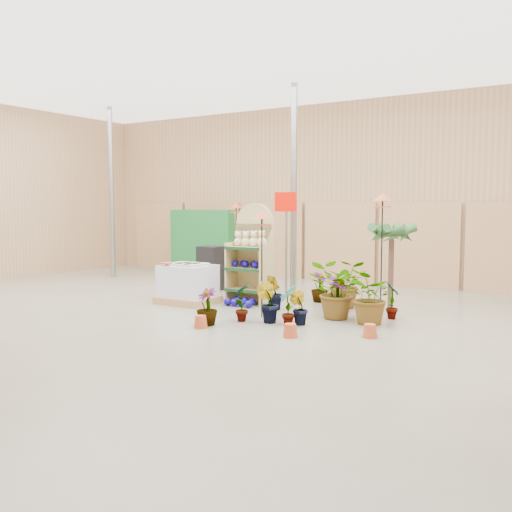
# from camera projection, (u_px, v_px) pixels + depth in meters

# --- Properties ---
(room) EXTENTS (15.20, 12.10, 4.70)m
(room) POSITION_uv_depth(u_px,v_px,m) (224.00, 189.00, 10.02)
(room) COLOR slate
(room) RESTS_ON ground
(display_shelf) EXTENTS (0.84, 0.54, 1.98)m
(display_shelf) POSITION_uv_depth(u_px,v_px,m) (252.00, 257.00, 11.26)
(display_shelf) COLOR tan
(display_shelf) RESTS_ON ground
(teddy_bears) EXTENTS (0.73, 0.19, 0.31)m
(teddy_bears) POSITION_uv_depth(u_px,v_px,m) (251.00, 240.00, 11.14)
(teddy_bears) COLOR beige
(teddy_bears) RESTS_ON display_shelf
(gazing_balls_shelf) EXTENTS (0.73, 0.25, 0.14)m
(gazing_balls_shelf) POSITION_uv_depth(u_px,v_px,m) (249.00, 264.00, 11.18)
(gazing_balls_shelf) COLOR #100780
(gazing_balls_shelf) RESTS_ON display_shelf
(gazing_balls_floor) EXTENTS (0.63, 0.39, 0.15)m
(gazing_balls_floor) POSITION_uv_depth(u_px,v_px,m) (241.00, 302.00, 10.93)
(gazing_balls_floor) COLOR #100780
(gazing_balls_floor) RESTS_ON ground
(pallet_stack) EXTENTS (1.09, 0.91, 0.79)m
(pallet_stack) POSITION_uv_depth(u_px,v_px,m) (188.00, 284.00, 11.24)
(pallet_stack) COLOR #A87D52
(pallet_stack) RESTS_ON ground
(charcoal_planters) EXTENTS (0.50, 0.50, 1.00)m
(charcoal_planters) POSITION_uv_depth(u_px,v_px,m) (211.00, 268.00, 12.99)
(charcoal_planters) COLOR black
(charcoal_planters) RESTS_ON ground
(trellis_stock) EXTENTS (2.00, 0.30, 1.80)m
(trellis_stock) POSITION_uv_depth(u_px,v_px,m) (202.00, 242.00, 15.77)
(trellis_stock) COLOR #1A672C
(trellis_stock) RESTS_ON ground
(offer_sign) EXTENTS (0.50, 0.08, 2.20)m
(offer_sign) POSITION_uv_depth(u_px,v_px,m) (286.00, 223.00, 11.77)
(offer_sign) COLOR gray
(offer_sign) RESTS_ON ground
(bird_table_front) EXTENTS (0.34, 0.34, 1.84)m
(bird_table_front) POSITION_uv_depth(u_px,v_px,m) (262.00, 218.00, 9.69)
(bird_table_front) COLOR black
(bird_table_front) RESTS_ON ground
(bird_table_right) EXTENTS (0.34, 0.34, 2.14)m
(bird_table_right) POSITION_uv_depth(u_px,v_px,m) (383.00, 202.00, 9.91)
(bird_table_right) COLOR black
(bird_table_right) RESTS_ON ground
(bird_table_back) EXTENTS (0.34, 0.34, 2.00)m
(bird_table_back) POSITION_uv_depth(u_px,v_px,m) (236.00, 208.00, 13.99)
(bird_table_back) COLOR black
(bird_table_back) RESTS_ON ground
(palm) EXTENTS (0.70, 0.70, 1.71)m
(palm) POSITION_uv_depth(u_px,v_px,m) (392.00, 231.00, 10.38)
(palm) COLOR brown
(palm) RESTS_ON ground
(potted_plant_0) EXTENTS (0.27, 0.37, 0.67)m
(potted_plant_0) POSITION_uv_depth(u_px,v_px,m) (242.00, 302.00, 9.48)
(potted_plant_0) COLOR #285928
(potted_plant_0) RESTS_ON ground
(potted_plant_1) EXTENTS (0.41, 0.35, 0.67)m
(potted_plant_1) POSITION_uv_depth(u_px,v_px,m) (268.00, 303.00, 9.38)
(potted_plant_1) COLOR #285928
(potted_plant_1) RESTS_ON ground
(potted_plant_2) EXTENTS (1.13, 1.10, 0.95)m
(potted_plant_2) POSITION_uv_depth(u_px,v_px,m) (334.00, 291.00, 9.66)
(potted_plant_2) COLOR #285928
(potted_plant_2) RESTS_ON ground
(potted_plant_3) EXTENTS (0.44, 0.44, 0.71)m
(potted_plant_3) POSITION_uv_depth(u_px,v_px,m) (337.00, 298.00, 9.74)
(potted_plant_3) COLOR #285928
(potted_plant_3) RESTS_ON ground
(potted_plant_4) EXTENTS (0.38, 0.41, 0.65)m
(potted_plant_4) POSITION_uv_depth(u_px,v_px,m) (392.00, 300.00, 9.66)
(potted_plant_4) COLOR #285928
(potted_plant_4) RESTS_ON ground
(potted_plant_5) EXTENTS (0.45, 0.47, 0.66)m
(potted_plant_5) POSITION_uv_depth(u_px,v_px,m) (275.00, 292.00, 10.49)
(potted_plant_5) COLOR #285928
(potted_plant_5) RESTS_ON ground
(potted_plant_6) EXTENTS (1.02, 0.95, 0.91)m
(potted_plant_6) POSITION_uv_depth(u_px,v_px,m) (346.00, 284.00, 10.73)
(potted_plant_6) COLOR #285928
(potted_plant_6) RESTS_ON ground
(potted_plant_7) EXTENTS (0.40, 0.40, 0.61)m
(potted_plant_7) POSITION_uv_depth(u_px,v_px,m) (207.00, 307.00, 9.18)
(potted_plant_7) COLOR #285928
(potted_plant_7) RESTS_ON ground
(potted_plant_8) EXTENTS (0.40, 0.42, 0.66)m
(potted_plant_8) POSITION_uv_depth(u_px,v_px,m) (288.00, 305.00, 9.16)
(potted_plant_8) COLOR #285928
(potted_plant_8) RESTS_ON ground
(potted_plant_9) EXTENTS (0.32, 0.26, 0.56)m
(potted_plant_9) POSITION_uv_depth(u_px,v_px,m) (299.00, 308.00, 9.22)
(potted_plant_9) COLOR #285928
(potted_plant_9) RESTS_ON ground
(potted_plant_10) EXTENTS (1.08, 1.07, 0.91)m
(potted_plant_10) POSITION_uv_depth(u_px,v_px,m) (372.00, 297.00, 9.23)
(potted_plant_10) COLOR #285928
(potted_plant_10) RESTS_ON ground
(potted_plant_11) EXTENTS (0.38, 0.38, 0.60)m
(potted_plant_11) POSITION_uv_depth(u_px,v_px,m) (320.00, 287.00, 11.37)
(potted_plant_11) COLOR #285928
(potted_plant_11) RESTS_ON ground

